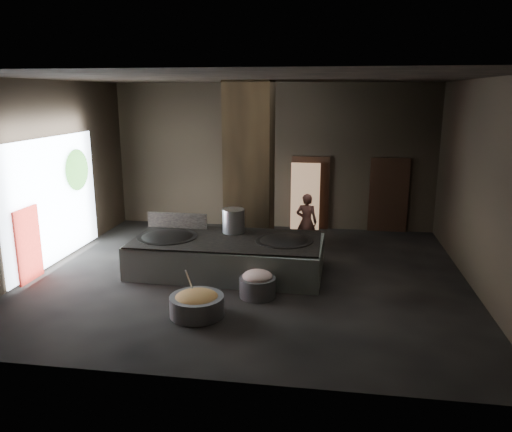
% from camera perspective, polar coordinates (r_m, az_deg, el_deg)
% --- Properties ---
extents(floor, '(10.00, 9.00, 0.10)m').
position_cam_1_polar(floor, '(11.91, -0.78, -6.94)').
color(floor, black).
rests_on(floor, ground).
extents(ceiling, '(10.00, 9.00, 0.10)m').
position_cam_1_polar(ceiling, '(11.14, -0.86, 15.76)').
color(ceiling, black).
rests_on(ceiling, back_wall).
extents(back_wall, '(10.00, 0.10, 4.50)m').
position_cam_1_polar(back_wall, '(15.76, 1.93, 6.81)').
color(back_wall, black).
rests_on(back_wall, ground).
extents(front_wall, '(10.00, 0.10, 4.50)m').
position_cam_1_polar(front_wall, '(6.96, -6.99, -2.32)').
color(front_wall, black).
rests_on(front_wall, ground).
extents(left_wall, '(0.10, 9.00, 4.50)m').
position_cam_1_polar(left_wall, '(13.11, -23.22, 4.27)').
color(left_wall, black).
rests_on(left_wall, ground).
extents(right_wall, '(0.10, 9.00, 4.50)m').
position_cam_1_polar(right_wall, '(11.60, 24.64, 3.02)').
color(right_wall, black).
rests_on(right_wall, ground).
extents(pillar, '(1.20, 1.20, 4.50)m').
position_cam_1_polar(pillar, '(13.20, -0.74, 5.45)').
color(pillar, black).
rests_on(pillar, ground).
extents(hearth_platform, '(4.55, 2.28, 0.78)m').
position_cam_1_polar(hearth_platform, '(11.97, -3.31, -4.61)').
color(hearth_platform, '#B1C5B5').
rests_on(hearth_platform, ground).
extents(platform_cap, '(4.39, 2.11, 0.03)m').
position_cam_1_polar(platform_cap, '(11.85, -3.34, -2.67)').
color(platform_cap, black).
rests_on(platform_cap, hearth_platform).
extents(wok_left, '(1.41, 1.41, 0.39)m').
position_cam_1_polar(wok_left, '(12.19, -10.07, -2.70)').
color(wok_left, black).
rests_on(wok_left, hearth_platform).
extents(wok_left_rim, '(1.44, 1.44, 0.05)m').
position_cam_1_polar(wok_left_rim, '(12.18, -10.08, -2.38)').
color(wok_left_rim, black).
rests_on(wok_left_rim, hearth_platform).
extents(wok_right, '(1.32, 1.32, 0.37)m').
position_cam_1_polar(wok_right, '(11.72, 3.20, -3.19)').
color(wok_right, black).
rests_on(wok_right, hearth_platform).
extents(wok_right_rim, '(1.35, 1.35, 0.05)m').
position_cam_1_polar(wok_right_rim, '(11.70, 3.20, -2.86)').
color(wok_right_rim, black).
rests_on(wok_right_rim, hearth_platform).
extents(stock_pot, '(0.55, 0.55, 0.59)m').
position_cam_1_polar(stock_pot, '(12.27, -2.60, -0.55)').
color(stock_pot, '#B4B8BD').
rests_on(stock_pot, hearth_platform).
extents(splash_guard, '(1.56, 0.10, 0.39)m').
position_cam_1_polar(splash_guard, '(12.85, -8.99, -0.50)').
color(splash_guard, black).
rests_on(splash_guard, hearth_platform).
extents(cook, '(0.61, 0.43, 1.57)m').
position_cam_1_polar(cook, '(13.59, 5.79, -0.69)').
color(cook, '#97584D').
rests_on(cook, ground).
extents(veg_basin, '(1.25, 1.25, 0.39)m').
position_cam_1_polar(veg_basin, '(9.84, -6.77, -10.13)').
color(veg_basin, slate).
rests_on(veg_basin, ground).
extents(veg_fill, '(0.86, 0.86, 0.27)m').
position_cam_1_polar(veg_fill, '(9.78, -6.80, -9.29)').
color(veg_fill, '#9DA04D').
rests_on(veg_fill, veg_basin).
extents(ladle, '(0.12, 0.41, 0.75)m').
position_cam_1_polar(ladle, '(9.88, -7.45, -7.82)').
color(ladle, '#B4B8BD').
rests_on(ladle, veg_basin).
extents(meat_basin, '(0.79, 0.79, 0.42)m').
position_cam_1_polar(meat_basin, '(10.61, 0.17, -8.10)').
color(meat_basin, slate).
rests_on(meat_basin, ground).
extents(meat_fill, '(0.63, 0.63, 0.24)m').
position_cam_1_polar(meat_fill, '(10.53, 0.17, -6.89)').
color(meat_fill, tan).
rests_on(meat_fill, meat_basin).
extents(doorway_near, '(1.18, 0.08, 2.38)m').
position_cam_1_polar(doorway_near, '(15.75, 6.19, 2.49)').
color(doorway_near, black).
rests_on(doorway_near, ground).
extents(doorway_near_glow, '(0.89, 0.04, 2.12)m').
position_cam_1_polar(doorway_near_glow, '(15.59, 5.64, 2.20)').
color(doorway_near_glow, '#8C6647').
rests_on(doorway_near_glow, ground).
extents(doorway_far, '(1.18, 0.08, 2.38)m').
position_cam_1_polar(doorway_far, '(15.83, 14.90, 2.17)').
color(doorway_far, black).
rests_on(doorway_far, ground).
extents(doorway_far_glow, '(0.79, 0.04, 1.87)m').
position_cam_1_polar(doorway_far_glow, '(15.95, 14.04, 2.12)').
color(doorway_far_glow, '#8C6647').
rests_on(doorway_far_glow, ground).
extents(left_opening, '(0.04, 4.20, 3.10)m').
position_cam_1_polar(left_opening, '(13.33, -22.14, 1.67)').
color(left_opening, white).
rests_on(left_opening, ground).
extents(pavilion_sliver, '(0.05, 0.90, 1.70)m').
position_cam_1_polar(pavilion_sliver, '(12.40, -24.57, -3.00)').
color(pavilion_sliver, maroon).
rests_on(pavilion_sliver, ground).
extents(tree_silhouette, '(0.28, 1.10, 1.10)m').
position_cam_1_polar(tree_silhouette, '(14.12, -19.77, 4.98)').
color(tree_silhouette, '#194714').
rests_on(tree_silhouette, left_opening).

